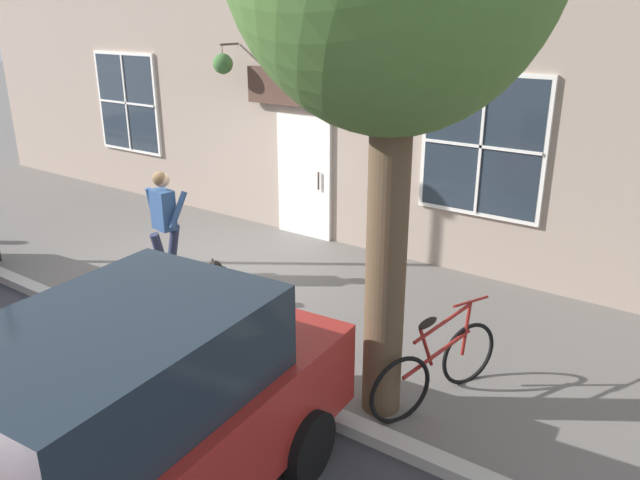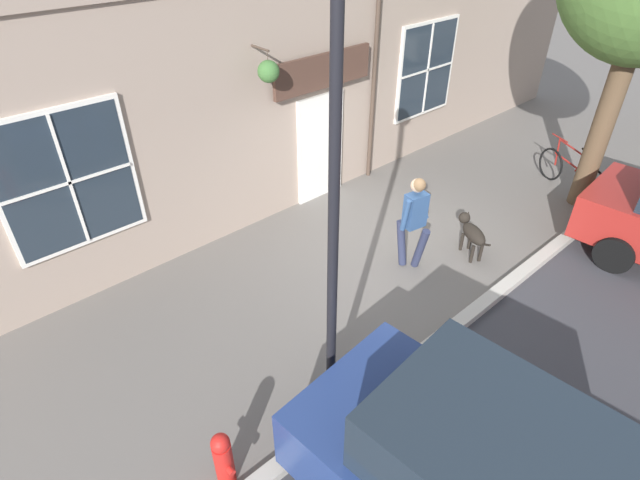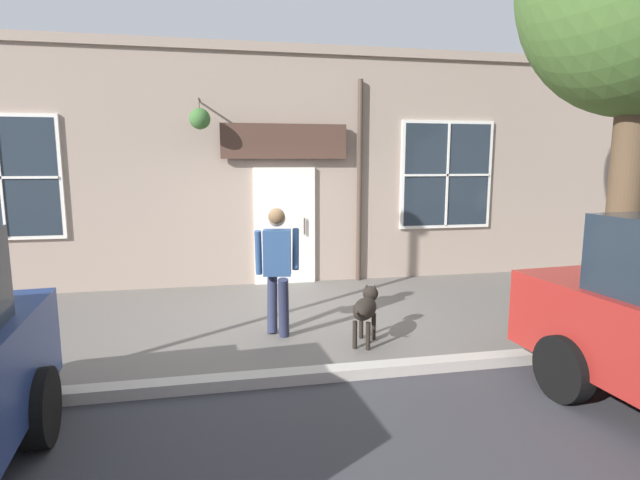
# 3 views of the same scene
# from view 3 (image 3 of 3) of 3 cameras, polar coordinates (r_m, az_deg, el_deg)

# --- Properties ---
(ground_plane) EXTENTS (90.00, 90.00, 0.00)m
(ground_plane) POSITION_cam_3_polar(r_m,az_deg,el_deg) (7.11, -3.40, -9.09)
(ground_plane) COLOR #66605B
(storefront_facade) EXTENTS (0.95, 18.00, 4.21)m
(storefront_facade) POSITION_cam_3_polar(r_m,az_deg,el_deg) (9.08, -5.69, 8.39)
(storefront_facade) COLOR gray
(storefront_facade) RESTS_ON ground_plane
(pedestrian_walking) EXTENTS (0.61, 0.60, 1.64)m
(pedestrian_walking) POSITION_cam_3_polar(r_m,az_deg,el_deg) (6.29, -4.91, -2.33)
(pedestrian_walking) COLOR #282D47
(pedestrian_walking) RESTS_ON ground_plane
(dog_on_leash) EXTENTS (0.93, 0.54, 0.66)m
(dog_on_leash) POSITION_cam_3_polar(r_m,az_deg,el_deg) (6.17, 5.26, -7.71)
(dog_on_leash) COLOR black
(dog_on_leash) RESTS_ON ground_plane
(leaning_bicycle) EXTENTS (1.67, 0.59, 1.00)m
(leaning_bicycle) POSITION_cam_3_polar(r_m,az_deg,el_deg) (7.87, 30.62, -5.71)
(leaning_bicycle) COLOR black
(leaning_bicycle) RESTS_ON ground_plane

